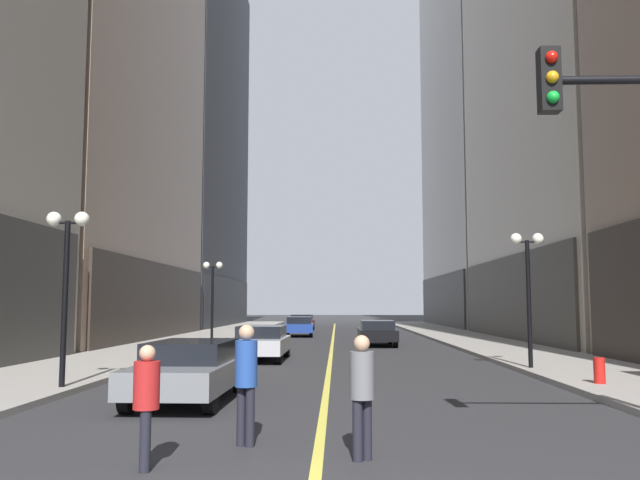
# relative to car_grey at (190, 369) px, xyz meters

# --- Properties ---
(ground_plane) EXTENTS (200.00, 200.00, 0.00)m
(ground_plane) POSITION_rel_car_grey_xyz_m (2.98, 25.40, -0.72)
(ground_plane) COLOR #2D2D30
(sidewalk_left) EXTENTS (4.50, 78.00, 0.15)m
(sidewalk_left) POSITION_rel_car_grey_xyz_m (-5.27, 25.40, -0.65)
(sidewalk_left) COLOR #9E9991
(sidewalk_left) RESTS_ON ground
(sidewalk_right) EXTENTS (4.50, 78.00, 0.15)m
(sidewalk_right) POSITION_rel_car_grey_xyz_m (11.23, 25.40, -0.65)
(sidewalk_right) COLOR #9E9991
(sidewalk_right) RESTS_ON ground
(lane_centre_stripe) EXTENTS (0.16, 70.00, 0.01)m
(lane_centre_stripe) POSITION_rel_car_grey_xyz_m (2.98, 25.40, -0.72)
(lane_centre_stripe) COLOR #E5D64C
(lane_centre_stripe) RESTS_ON ground
(building_left_mid) EXTENTS (15.03, 24.00, 38.59)m
(building_left_mid) POSITION_rel_car_grey_xyz_m (-14.93, 24.90, 18.51)
(building_left_mid) COLOR gray
(building_left_mid) RESTS_ON ground
(building_left_far) EXTENTS (12.28, 26.00, 39.15)m
(building_left_far) POSITION_rel_car_grey_xyz_m (-13.55, 50.40, 18.77)
(building_left_far) COLOR #4C515B
(building_left_far) RESTS_ON ground
(car_grey) EXTENTS (1.99, 4.70, 1.32)m
(car_grey) POSITION_rel_car_grey_xyz_m (0.00, 0.00, 0.00)
(car_grey) COLOR slate
(car_grey) RESTS_ON ground
(car_silver) EXTENTS (1.98, 4.63, 1.32)m
(car_silver) POSITION_rel_car_grey_xyz_m (0.33, 10.85, 0.00)
(car_silver) COLOR #B7B7BC
(car_silver) RESTS_ON ground
(car_black) EXTENTS (1.89, 4.68, 1.32)m
(car_black) POSITION_rel_car_grey_xyz_m (5.34, 20.00, 0.00)
(car_black) COLOR black
(car_black) RESTS_ON ground
(car_blue) EXTENTS (2.05, 4.57, 1.32)m
(car_blue) POSITION_rel_car_grey_xyz_m (0.67, 30.24, -0.00)
(car_blue) COLOR navy
(car_blue) RESTS_ON ground
(car_maroon) EXTENTS (2.06, 4.12, 1.32)m
(car_maroon) POSITION_rel_car_grey_xyz_m (0.32, 40.35, -0.00)
(car_maroon) COLOR maroon
(car_maroon) RESTS_ON ground
(pedestrian_in_blue_hoodie) EXTENTS (0.46, 0.46, 1.83)m
(pedestrian_in_blue_hoodie) POSITION_rel_car_grey_xyz_m (1.87, -4.55, 0.35)
(pedestrian_in_blue_hoodie) COLOR black
(pedestrian_in_blue_hoodie) RESTS_ON ground
(pedestrian_in_grey_suit) EXTENTS (0.47, 0.47, 1.71)m
(pedestrian_in_grey_suit) POSITION_rel_car_grey_xyz_m (3.60, -5.42, 0.27)
(pedestrian_in_grey_suit) COLOR black
(pedestrian_in_grey_suit) RESTS_ON ground
(pedestrian_in_red_jacket) EXTENTS (0.42, 0.42, 1.60)m
(pedestrian_in_red_jacket) POSITION_rel_car_grey_xyz_m (0.78, -6.05, 0.21)
(pedestrian_in_red_jacket) COLOR black
(pedestrian_in_red_jacket) RESTS_ON ground
(street_lamp_left_near) EXTENTS (1.06, 0.36, 4.43)m
(street_lamp_left_near) POSITION_rel_car_grey_xyz_m (-3.42, 1.32, 2.54)
(street_lamp_left_near) COLOR black
(street_lamp_left_near) RESTS_ON ground
(street_lamp_left_far) EXTENTS (1.06, 0.36, 4.43)m
(street_lamp_left_far) POSITION_rel_car_grey_xyz_m (-3.42, 20.40, 2.54)
(street_lamp_left_far) COLOR black
(street_lamp_left_far) RESTS_ON ground
(street_lamp_right_mid) EXTENTS (1.06, 0.36, 4.43)m
(street_lamp_right_mid) POSITION_rel_car_grey_xyz_m (9.38, 6.56, 2.54)
(street_lamp_right_mid) COLOR black
(street_lamp_right_mid) RESTS_ON ground
(fire_hydrant_right) EXTENTS (0.28, 0.28, 0.80)m
(fire_hydrant_right) POSITION_rel_car_grey_xyz_m (9.88, 2.35, -0.32)
(fire_hydrant_right) COLOR red
(fire_hydrant_right) RESTS_ON ground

